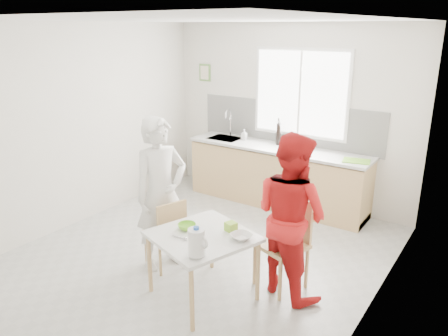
% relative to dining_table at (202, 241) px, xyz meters
% --- Properties ---
extents(ground, '(4.50, 4.50, 0.00)m').
position_rel_dining_table_xyz_m(ground, '(-0.53, 0.64, -0.62)').
color(ground, '#B7B7B2').
rests_on(ground, ground).
extents(room_shell, '(4.50, 4.50, 4.50)m').
position_rel_dining_table_xyz_m(room_shell, '(-0.53, 0.64, 1.03)').
color(room_shell, silver).
rests_on(room_shell, ground).
extents(window, '(1.50, 0.06, 1.30)m').
position_rel_dining_table_xyz_m(window, '(-0.33, 2.87, 1.08)').
color(window, white).
rests_on(window, room_shell).
extents(backsplash, '(3.00, 0.02, 0.65)m').
position_rel_dining_table_xyz_m(backsplash, '(-0.53, 2.88, 0.61)').
color(backsplash, white).
rests_on(backsplash, room_shell).
extents(picture_frame, '(0.22, 0.03, 0.28)m').
position_rel_dining_table_xyz_m(picture_frame, '(-2.08, 2.87, 1.28)').
color(picture_frame, '#5B8B3F').
rests_on(picture_frame, room_shell).
extents(kitchen_counter, '(2.84, 0.64, 1.37)m').
position_rel_dining_table_xyz_m(kitchen_counter, '(-0.54, 2.59, -0.20)').
color(kitchen_counter, tan).
rests_on(kitchen_counter, ground).
extents(dining_table, '(1.13, 1.13, 0.69)m').
position_rel_dining_table_xyz_m(dining_table, '(0.00, 0.00, 0.00)').
color(dining_table, white).
rests_on(dining_table, ground).
extents(chair_left, '(0.49, 0.49, 0.83)m').
position_rel_dining_table_xyz_m(chair_left, '(-0.65, 0.22, -0.16)').
color(chair_left, tan).
rests_on(chair_left, ground).
extents(chair_far, '(0.57, 0.57, 0.97)m').
position_rel_dining_table_xyz_m(chair_far, '(0.59, 0.67, -0.08)').
color(chair_far, tan).
rests_on(chair_far, ground).
extents(person_white, '(0.60, 0.73, 1.74)m').
position_rel_dining_table_xyz_m(person_white, '(-0.75, 0.25, 0.26)').
color(person_white, white).
rests_on(person_white, ground).
extents(person_red, '(0.98, 0.87, 1.69)m').
position_rel_dining_table_xyz_m(person_red, '(0.67, 0.59, 0.23)').
color(person_red, red).
rests_on(person_red, ground).
extents(bowl_green, '(0.23, 0.23, 0.06)m').
position_rel_dining_table_xyz_m(bowl_green, '(-0.21, 0.02, 0.10)').
color(bowl_green, '#80D531').
rests_on(bowl_green, dining_table).
extents(bowl_white, '(0.26, 0.26, 0.05)m').
position_rel_dining_table_xyz_m(bowl_white, '(0.36, 0.14, 0.10)').
color(bowl_white, white).
rests_on(bowl_white, dining_table).
extents(milk_jug, '(0.21, 0.15, 0.27)m').
position_rel_dining_table_xyz_m(milk_jug, '(0.22, -0.37, 0.22)').
color(milk_jug, white).
rests_on(milk_jug, dining_table).
extents(green_box, '(0.13, 0.13, 0.09)m').
position_rel_dining_table_xyz_m(green_box, '(0.18, 0.23, 0.12)').
color(green_box, '#88C22C').
rests_on(green_box, dining_table).
extents(spoon, '(0.16, 0.02, 0.01)m').
position_rel_dining_table_xyz_m(spoon, '(-0.15, -0.18, 0.08)').
color(spoon, '#A5A5AA').
rests_on(spoon, dining_table).
extents(cutting_board, '(0.40, 0.32, 0.01)m').
position_rel_dining_table_xyz_m(cutting_board, '(0.69, 2.52, 0.31)').
color(cutting_board, '#71BD2B').
rests_on(cutting_board, kitchen_counter).
extents(wine_bottle_a, '(0.07, 0.07, 0.32)m').
position_rel_dining_table_xyz_m(wine_bottle_a, '(-0.62, 2.77, 0.46)').
color(wine_bottle_a, black).
rests_on(wine_bottle_a, kitchen_counter).
extents(wine_bottle_b, '(0.07, 0.07, 0.30)m').
position_rel_dining_table_xyz_m(wine_bottle_b, '(-0.58, 2.69, 0.45)').
color(wine_bottle_b, black).
rests_on(wine_bottle_b, kitchen_counter).
extents(jar_amber, '(0.06, 0.06, 0.16)m').
position_rel_dining_table_xyz_m(jar_amber, '(-0.28, 2.65, 0.38)').
color(jar_amber, olive).
rests_on(jar_amber, kitchen_counter).
extents(soap_bottle, '(0.09, 0.09, 0.17)m').
position_rel_dining_table_xyz_m(soap_bottle, '(-1.17, 2.66, 0.39)').
color(soap_bottle, '#999999').
rests_on(soap_bottle, kitchen_counter).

